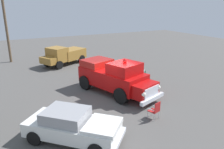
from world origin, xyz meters
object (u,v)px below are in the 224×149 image
at_px(vintage_fire_truck, 114,76).
at_px(lawn_chair_by_car, 155,109).
at_px(parked_pickup, 64,55).
at_px(lawn_chair_near_truck, 142,76).
at_px(classic_hot_rod, 73,125).
at_px(lawn_chair_spare, 113,72).
at_px(traffic_cone, 55,112).
at_px(utility_pole, 6,26).
at_px(spectator_seated, 141,75).

distance_m(vintage_fire_truck, lawn_chair_by_car, 4.39).
relative_size(parked_pickup, lawn_chair_near_truck, 4.99).
relative_size(classic_hot_rod, parked_pickup, 0.86).
height_order(classic_hot_rod, lawn_chair_spare, classic_hot_rod).
xyz_separation_m(classic_hot_rod, traffic_cone, (-2.57, -0.26, -0.44)).
distance_m(lawn_chair_near_truck, traffic_cone, 7.86).
bearing_deg(utility_pole, vintage_fire_truck, 24.62).
xyz_separation_m(vintage_fire_truck, utility_pole, (-12.77, -5.85, 2.64)).
xyz_separation_m(parked_pickup, lawn_chair_by_car, (13.43, 1.18, -0.40)).
relative_size(vintage_fire_truck, utility_pole, 0.86).
distance_m(lawn_chair_by_car, lawn_chair_spare, 7.16).
relative_size(classic_hot_rod, spectator_seated, 3.42).
xyz_separation_m(vintage_fire_truck, lawn_chair_spare, (-2.73, 1.29, -0.61)).
xyz_separation_m(parked_pickup, lawn_chair_spare, (6.36, 2.30, -0.40)).
height_order(lawn_chair_near_truck, lawn_chair_spare, same).
xyz_separation_m(parked_pickup, spectator_seated, (8.30, 3.78, -0.29)).
relative_size(lawn_chair_by_car, spectator_seated, 0.79).
bearing_deg(classic_hot_rod, utility_pole, -174.81).
height_order(classic_hot_rod, spectator_seated, classic_hot_rod).
bearing_deg(lawn_chair_spare, lawn_chair_by_car, -8.98).
distance_m(lawn_chair_near_truck, spectator_seated, 0.17).
height_order(classic_hot_rod, lawn_chair_by_car, classic_hot_rod).
height_order(vintage_fire_truck, lawn_chair_near_truck, vintage_fire_truck).
bearing_deg(classic_hot_rod, lawn_chair_near_truck, 124.51).
height_order(classic_hot_rod, traffic_cone, classic_hot_rod).
bearing_deg(vintage_fire_truck, parked_pickup, -173.68).
xyz_separation_m(lawn_chair_near_truck, spectator_seated, (0.03, -0.13, 0.11)).
bearing_deg(utility_pole, spectator_seated, 35.77).
relative_size(lawn_chair_by_car, lawn_chair_spare, 1.00).
distance_m(lawn_chair_by_car, spectator_seated, 5.76).
xyz_separation_m(lawn_chair_near_truck, traffic_cone, (2.39, -7.48, -0.28)).
xyz_separation_m(classic_hot_rod, lawn_chair_near_truck, (-4.96, 7.22, -0.16)).
bearing_deg(classic_hot_rod, vintage_fire_truck, 133.85).
relative_size(vintage_fire_truck, lawn_chair_near_truck, 6.21).
bearing_deg(lawn_chair_near_truck, spectator_seated, -78.12).
relative_size(parked_pickup, traffic_cone, 8.02).
distance_m(lawn_chair_near_truck, lawn_chair_by_car, 5.84).
bearing_deg(vintage_fire_truck, spectator_seated, 105.91).
height_order(lawn_chair_by_car, utility_pole, utility_pole).
distance_m(lawn_chair_spare, spectator_seated, 2.44).
bearing_deg(spectator_seated, lawn_chair_near_truck, 101.88).
distance_m(classic_hot_rod, utility_pole, 17.26).
distance_m(lawn_chair_by_car, traffic_cone, 5.50).
distance_m(vintage_fire_truck, classic_hot_rod, 6.00).
height_order(vintage_fire_truck, parked_pickup, vintage_fire_truck).
height_order(lawn_chair_spare, utility_pole, utility_pole).
bearing_deg(spectator_seated, lawn_chair_spare, -142.50).
height_order(lawn_chair_near_truck, lawn_chair_by_car, same).
bearing_deg(utility_pole, lawn_chair_spare, 35.42).
height_order(lawn_chair_spare, spectator_seated, spectator_seated).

